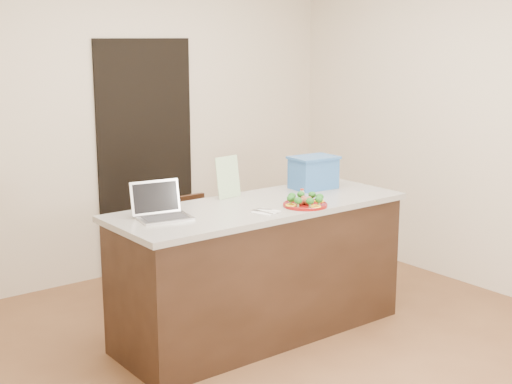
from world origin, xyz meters
TOP-DOWN VIEW (x-y plane):
  - ground at (0.00, 0.00)m, footprint 4.00×4.00m
  - room_shell at (0.00, 0.00)m, footprint 4.00×4.00m
  - doorway at (0.10, 1.98)m, footprint 0.90×0.02m
  - island at (0.00, 0.25)m, footprint 2.06×0.76m
  - plate at (0.20, 0.02)m, footprint 0.29×0.29m
  - meatballs at (0.20, 0.01)m, footprint 0.12×0.12m
  - broccoli at (0.20, 0.02)m, footprint 0.24×0.24m
  - pepper_rings at (0.20, 0.02)m, footprint 0.30×0.30m
  - napkin at (-0.11, 0.04)m, footprint 0.18×0.18m
  - fork at (-0.13, 0.05)m, footprint 0.04×0.16m
  - knife at (-0.08, 0.03)m, footprint 0.07×0.17m
  - yogurt_bottle at (0.31, 0.18)m, footprint 0.04×0.04m
  - laptop at (-0.71, 0.34)m, footprint 0.35×0.30m
  - leaflet at (-0.06, 0.54)m, footprint 0.21×0.07m
  - blue_box at (0.62, 0.41)m, footprint 0.35×0.26m
  - chair at (-0.11, 0.95)m, footprint 0.39×0.39m

SIDE VIEW (x-z plane):
  - ground at x=0.00m, z-range 0.00..0.00m
  - island at x=0.00m, z-range 0.00..0.92m
  - chair at x=-0.11m, z-range 0.06..0.90m
  - napkin at x=-0.11m, z-range 0.92..0.93m
  - fork at x=-0.13m, z-range 0.93..0.93m
  - knife at x=-0.08m, z-range 0.93..0.93m
  - plate at x=0.20m, z-range 0.92..0.94m
  - pepper_rings at x=0.20m, z-range 0.94..0.95m
  - yogurt_bottle at x=0.31m, z-range 0.91..0.99m
  - meatballs at x=0.20m, z-range 0.94..0.98m
  - broccoli at x=0.20m, z-range 0.96..1.00m
  - laptop at x=-0.71m, z-range 0.87..1.09m
  - doorway at x=0.10m, z-range 0.00..2.00m
  - blue_box at x=0.62m, z-range 0.92..1.16m
  - leaflet at x=-0.06m, z-range 0.92..1.21m
  - room_shell at x=0.00m, z-range -0.38..3.62m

